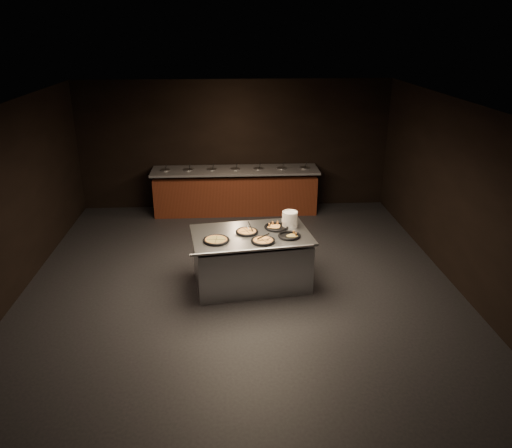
% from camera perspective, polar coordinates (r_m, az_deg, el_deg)
% --- Properties ---
extents(room, '(7.02, 8.02, 2.92)m').
position_cam_1_polar(room, '(7.60, -1.86, 2.37)').
color(room, black).
rests_on(room, ground).
extents(salad_bar, '(3.70, 0.83, 1.18)m').
position_cam_1_polar(salad_bar, '(11.29, -2.35, 3.50)').
color(salad_bar, '#5F2616').
rests_on(salad_bar, ground).
extents(serving_counter, '(2.00, 1.43, 0.90)m').
position_cam_1_polar(serving_counter, '(8.11, -0.55, -4.17)').
color(serving_counter, '#B7B9BF').
rests_on(serving_counter, ground).
extents(plate_stack, '(0.25, 0.25, 0.25)m').
position_cam_1_polar(plate_stack, '(8.19, 3.88, 0.57)').
color(plate_stack, white).
rests_on(plate_stack, serving_counter).
extents(pan_veggie_whole, '(0.41, 0.41, 0.04)m').
position_cam_1_polar(pan_veggie_whole, '(7.66, -4.58, -1.84)').
color(pan_veggie_whole, black).
rests_on(pan_veggie_whole, serving_counter).
extents(pan_cheese_whole, '(0.36, 0.36, 0.04)m').
position_cam_1_polar(pan_cheese_whole, '(7.95, -1.06, -0.88)').
color(pan_cheese_whole, black).
rests_on(pan_cheese_whole, serving_counter).
extents(pan_cheese_slices_a, '(0.39, 0.39, 0.04)m').
position_cam_1_polar(pan_cheese_slices_a, '(8.14, 2.33, -0.33)').
color(pan_cheese_slices_a, black).
rests_on(pan_cheese_slices_a, serving_counter).
extents(pan_cheese_slices_b, '(0.37, 0.37, 0.04)m').
position_cam_1_polar(pan_cheese_slices_b, '(7.62, 0.82, -1.91)').
color(pan_cheese_slices_b, black).
rests_on(pan_cheese_slices_b, serving_counter).
extents(pan_veggie_slices, '(0.36, 0.36, 0.04)m').
position_cam_1_polar(pan_veggie_slices, '(7.82, 3.83, -1.33)').
color(pan_veggie_slices, black).
rests_on(pan_veggie_slices, serving_counter).
extents(server_left, '(0.19, 0.28, 0.15)m').
position_cam_1_polar(server_left, '(8.00, -0.80, -0.33)').
color(server_left, '#B7B9BF').
rests_on(server_left, serving_counter).
extents(server_right, '(0.30, 0.10, 0.14)m').
position_cam_1_polar(server_right, '(7.59, 1.19, -1.59)').
color(server_right, '#B7B9BF').
rests_on(server_right, serving_counter).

